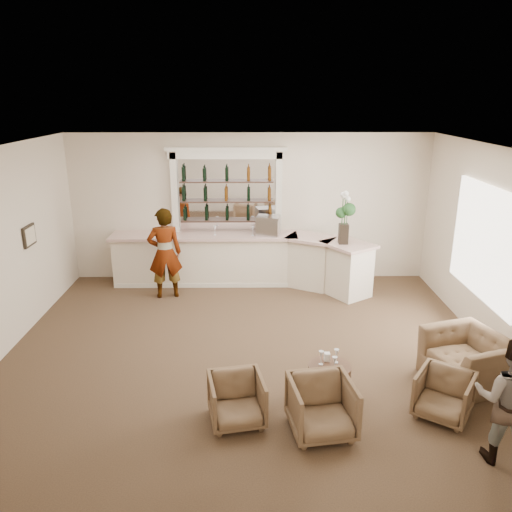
% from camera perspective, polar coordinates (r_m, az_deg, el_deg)
% --- Properties ---
extents(ground, '(8.00, 8.00, 0.00)m').
position_cam_1_polar(ground, '(8.53, -0.77, -10.54)').
color(ground, brown).
rests_on(ground, ground).
extents(room_shell, '(8.04, 7.02, 3.32)m').
position_cam_1_polar(room_shell, '(8.39, 0.29, 6.05)').
color(room_shell, beige).
rests_on(room_shell, ground).
extents(bar_counter, '(5.72, 1.80, 1.14)m').
position_cam_1_polar(bar_counter, '(11.06, -1.58, -0.48)').
color(bar_counter, silver).
rests_on(bar_counter, ground).
extents(back_bar_alcove, '(2.64, 0.25, 3.00)m').
position_cam_1_polar(back_bar_alcove, '(11.11, -3.36, 7.35)').
color(back_bar_alcove, white).
rests_on(back_bar_alcove, ground).
extents(cocktail_table, '(0.60, 0.60, 0.50)m').
position_cam_1_polar(cocktail_table, '(7.26, 8.33, -14.01)').
color(cocktail_table, '#4C3021').
rests_on(cocktail_table, ground).
extents(sommelier, '(0.78, 0.60, 1.91)m').
position_cam_1_polar(sommelier, '(10.45, -10.37, 0.31)').
color(sommelier, gray).
rests_on(sommelier, ground).
extents(guest, '(0.96, 0.91, 1.57)m').
position_cam_1_polar(guest, '(6.51, 26.93, -14.55)').
color(guest, gray).
rests_on(guest, ground).
extents(armchair_left, '(0.81, 0.83, 0.64)m').
position_cam_1_polar(armchair_left, '(6.69, -2.22, -16.13)').
color(armchair_left, brown).
rests_on(armchair_left, ground).
extents(armchair_center, '(0.89, 0.91, 0.72)m').
position_cam_1_polar(armchair_center, '(6.54, 7.51, -16.75)').
color(armchair_center, brown).
rests_on(armchair_center, ground).
extents(armchair_right, '(0.94, 0.95, 0.63)m').
position_cam_1_polar(armchair_right, '(7.23, 20.66, -14.63)').
color(armchair_right, brown).
rests_on(armchair_right, ground).
extents(armchair_far, '(1.30, 1.39, 0.74)m').
position_cam_1_polar(armchair_far, '(8.12, 23.09, -10.74)').
color(armchair_far, brown).
rests_on(armchair_far, ground).
extents(espresso_machine, '(0.56, 0.50, 0.43)m').
position_cam_1_polar(espresso_machine, '(10.89, 1.38, 3.50)').
color(espresso_machine, '#B4B4B9').
rests_on(espresso_machine, bar_counter).
extents(flower_vase, '(0.29, 0.29, 1.10)m').
position_cam_1_polar(flower_vase, '(10.31, 10.08, 4.71)').
color(flower_vase, black).
rests_on(flower_vase, bar_counter).
extents(wine_glass_bar_left, '(0.07, 0.07, 0.21)m').
position_cam_1_polar(wine_glass_bar_left, '(10.87, -0.37, 2.89)').
color(wine_glass_bar_left, white).
rests_on(wine_glass_bar_left, bar_counter).
extents(wine_glass_bar_right, '(0.07, 0.07, 0.21)m').
position_cam_1_polar(wine_glass_bar_right, '(10.95, -4.72, 2.93)').
color(wine_glass_bar_right, white).
rests_on(wine_glass_bar_right, bar_counter).
extents(wine_glass_tbl_a, '(0.07, 0.07, 0.21)m').
position_cam_1_polar(wine_glass_tbl_a, '(7.09, 7.45, -11.48)').
color(wine_glass_tbl_a, white).
rests_on(wine_glass_tbl_a, cocktail_table).
extents(wine_glass_tbl_b, '(0.07, 0.07, 0.21)m').
position_cam_1_polar(wine_glass_tbl_b, '(7.16, 9.17, -11.22)').
color(wine_glass_tbl_b, white).
rests_on(wine_glass_tbl_b, cocktail_table).
extents(wine_glass_tbl_c, '(0.07, 0.07, 0.21)m').
position_cam_1_polar(wine_glass_tbl_c, '(6.97, 8.96, -12.08)').
color(wine_glass_tbl_c, white).
rests_on(wine_glass_tbl_c, cocktail_table).
extents(napkin_holder, '(0.08, 0.08, 0.12)m').
position_cam_1_polar(napkin_holder, '(7.22, 8.11, -11.34)').
color(napkin_holder, white).
rests_on(napkin_holder, cocktail_table).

